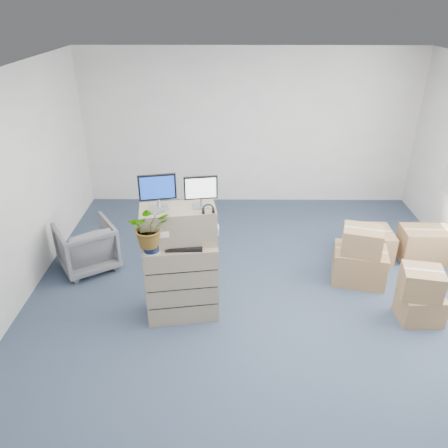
% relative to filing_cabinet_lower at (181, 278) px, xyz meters
% --- Properties ---
extents(ground, '(7.00, 7.00, 0.00)m').
position_rel_filing_cabinet_lower_xyz_m(ground, '(0.94, -0.09, -0.50)').
color(ground, '#2A394C').
rests_on(ground, ground).
extents(wall_back, '(6.00, 0.02, 2.80)m').
position_rel_filing_cabinet_lower_xyz_m(wall_back, '(0.94, 3.42, 0.90)').
color(wall_back, silver).
rests_on(wall_back, ground).
extents(filing_cabinet_lower, '(0.92, 0.64, 0.99)m').
position_rel_filing_cabinet_lower_xyz_m(filing_cabinet_lower, '(0.00, 0.00, 0.00)').
color(filing_cabinet_lower, gray).
rests_on(filing_cabinet_lower, ground).
extents(filing_cabinet_upper, '(0.90, 0.55, 0.42)m').
position_rel_filing_cabinet_lower_xyz_m(filing_cabinet_upper, '(-0.01, 0.05, 0.71)').
color(filing_cabinet_upper, gray).
rests_on(filing_cabinet_upper, filing_cabinet_lower).
extents(monitor_left, '(0.41, 0.20, 0.41)m').
position_rel_filing_cabinet_lower_xyz_m(monitor_left, '(-0.21, 0.03, 1.15)').
color(monitor_left, '#99999E').
rests_on(monitor_left, filing_cabinet_upper).
extents(monitor_right, '(0.37, 0.17, 0.37)m').
position_rel_filing_cabinet_lower_xyz_m(monitor_right, '(0.26, 0.07, 1.13)').
color(monitor_right, '#99999E').
rests_on(monitor_right, filing_cabinet_upper).
extents(headphones, '(0.13, 0.03, 0.13)m').
position_rel_filing_cabinet_lower_xyz_m(headphones, '(0.34, -0.07, 0.96)').
color(headphones, black).
rests_on(headphones, filing_cabinet_upper).
extents(keyboard, '(0.42, 0.19, 0.02)m').
position_rel_filing_cabinet_lower_xyz_m(keyboard, '(0.07, -0.13, 0.51)').
color(keyboard, black).
rests_on(keyboard, filing_cabinet_lower).
extents(mouse, '(0.10, 0.07, 0.03)m').
position_rel_filing_cabinet_lower_xyz_m(mouse, '(0.35, -0.05, 0.51)').
color(mouse, silver).
rests_on(mouse, filing_cabinet_lower).
extents(water_bottle, '(0.08, 0.08, 0.27)m').
position_rel_filing_cabinet_lower_xyz_m(water_bottle, '(0.09, 0.10, 0.63)').
color(water_bottle, gray).
rests_on(water_bottle, filing_cabinet_lower).
extents(phone_dock, '(0.07, 0.06, 0.13)m').
position_rel_filing_cabinet_lower_xyz_m(phone_dock, '(-0.04, 0.06, 0.54)').
color(phone_dock, silver).
rests_on(phone_dock, filing_cabinet_lower).
extents(external_drive, '(0.24, 0.21, 0.06)m').
position_rel_filing_cabinet_lower_xyz_m(external_drive, '(0.29, 0.18, 0.53)').
color(external_drive, black).
rests_on(external_drive, filing_cabinet_lower).
extents(tissue_box, '(0.26, 0.14, 0.09)m').
position_rel_filing_cabinet_lower_xyz_m(tissue_box, '(0.33, 0.11, 0.60)').
color(tissue_box, '#4585EC').
rests_on(tissue_box, external_drive).
extents(potted_plant, '(0.53, 0.56, 0.46)m').
position_rel_filing_cabinet_lower_xyz_m(potted_plant, '(-0.29, -0.20, 0.76)').
color(potted_plant, '#9AAE8C').
rests_on(potted_plant, filing_cabinet_lower).
extents(office_chair, '(1.00, 0.98, 0.76)m').
position_rel_filing_cabinet_lower_xyz_m(office_chair, '(-1.46, 1.00, -0.11)').
color(office_chair, '#57575C').
rests_on(office_chair, ground).
extents(cardboard_boxes, '(1.86, 2.00, 0.83)m').
position_rel_filing_cabinet_lower_xyz_m(cardboard_boxes, '(2.78, 0.82, -0.20)').
color(cardboard_boxes, olive).
rests_on(cardboard_boxes, ground).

